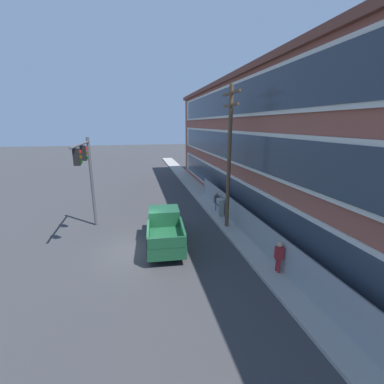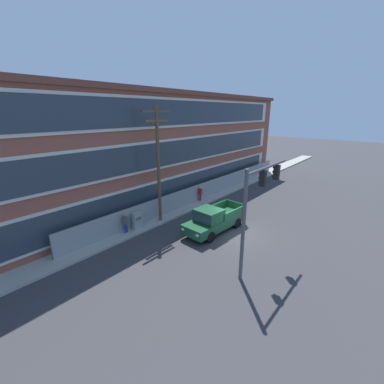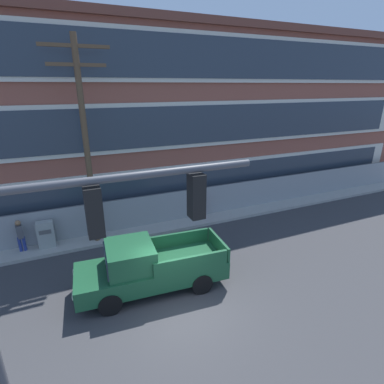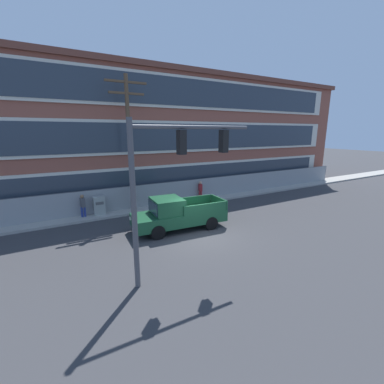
{
  "view_description": "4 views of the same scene",
  "coord_description": "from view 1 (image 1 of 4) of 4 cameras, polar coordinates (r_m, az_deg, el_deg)",
  "views": [
    {
      "loc": [
        13.69,
        0.08,
        7.03
      ],
      "look_at": [
        -2.81,
        3.72,
        2.55
      ],
      "focal_mm": 24.0,
      "sensor_mm": 36.0,
      "label": 1
    },
    {
      "loc": [
        -15.72,
        -8.62,
        8.85
      ],
      "look_at": [
        -1.93,
        2.75,
        3.24
      ],
      "focal_mm": 24.0,
      "sensor_mm": 36.0,
      "label": 2
    },
    {
      "loc": [
        -3.07,
        -7.92,
        7.39
      ],
      "look_at": [
        2.62,
        5.12,
        2.3
      ],
      "focal_mm": 28.0,
      "sensor_mm": 36.0,
      "label": 3
    },
    {
      "loc": [
        -7.15,
        -11.52,
        5.74
      ],
      "look_at": [
        1.04,
        2.91,
        1.83
      ],
      "focal_mm": 24.0,
      "sensor_mm": 36.0,
      "label": 4
    }
  ],
  "objects": [
    {
      "name": "ground_plane",
      "position": [
        15.39,
        -11.63,
        -12.67
      ],
      "size": [
        160.0,
        160.0,
        0.0
      ],
      "primitive_type": "plane",
      "color": "#38383A"
    },
    {
      "name": "sidewalk_building_side",
      "position": [
        16.65,
        11.76,
        -10.17
      ],
      "size": [
        80.0,
        1.98,
        0.16
      ],
      "primitive_type": "cube",
      "color": "#9E9B93",
      "rests_on": "ground"
    },
    {
      "name": "brick_mill_building",
      "position": [
        20.11,
        29.2,
        8.23
      ],
      "size": [
        46.73,
        12.25,
        10.71
      ],
      "color": "brown",
      "rests_on": "ground"
    },
    {
      "name": "chain_link_fence",
      "position": [
        12.25,
        23.53,
        -16.3
      ],
      "size": [
        31.86,
        0.06,
        1.86
      ],
      "color": "gray",
      "rests_on": "ground"
    },
    {
      "name": "traffic_signal_mast",
      "position": [
        17.39,
        -22.38,
        4.94
      ],
      "size": [
        5.09,
        0.43,
        6.2
      ],
      "color": "#4C4C51",
      "rests_on": "ground"
    },
    {
      "name": "pickup_truck_dark_green",
      "position": [
        15.7,
        -6.09,
        -8.04
      ],
      "size": [
        5.72,
        2.39,
        1.99
      ],
      "color": "#194C2D",
      "rests_on": "ground"
    },
    {
      "name": "utility_pole_near_corner",
      "position": [
        16.97,
        8.27,
        8.55
      ],
      "size": [
        2.75,
        0.26,
        9.38
      ],
      "color": "brown",
      "rests_on": "ground"
    },
    {
      "name": "electrical_cabinet",
      "position": [
        20.09,
        6.27,
        -3.55
      ],
      "size": [
        0.74,
        0.43,
        1.44
      ],
      "color": "#939993",
      "rests_on": "ground"
    },
    {
      "name": "pedestrian_near_cabinet",
      "position": [
        20.96,
        5.49,
        -2.01
      ],
      "size": [
        0.32,
        0.44,
        1.69
      ],
      "color": "navy",
      "rests_on": "ground"
    },
    {
      "name": "pedestrian_by_fence",
      "position": [
        13.18,
        18.73,
        -13.35
      ],
      "size": [
        0.33,
        0.44,
        1.69
      ],
      "color": "maroon",
      "rests_on": "ground"
    }
  ]
}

